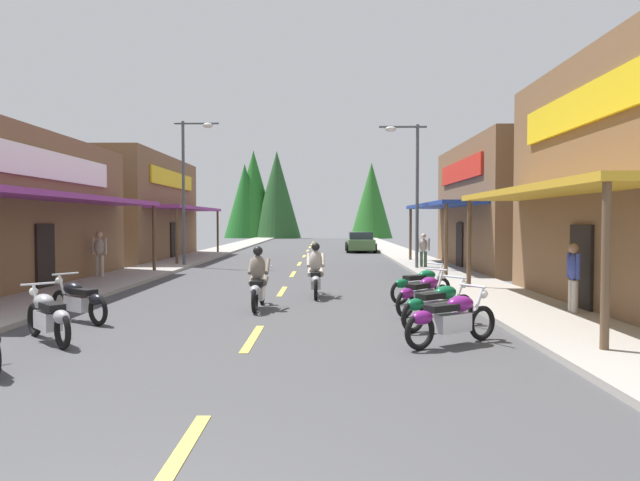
{
  "coord_description": "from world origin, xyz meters",
  "views": [
    {
      "loc": [
        1.37,
        -2.99,
        2.2
      ],
      "look_at": [
        1.03,
        27.04,
        1.13
      ],
      "focal_mm": 31.49,
      "sensor_mm": 36.0,
      "label": 1
    }
  ],
  "objects_px": {
    "motorcycle_parked_right_2": "(424,293)",
    "motorcycle_parked_right_3": "(421,284)",
    "motorcycle_parked_left_2": "(79,300)",
    "parked_car_curbside": "(360,242)",
    "rider_cruising_lead": "(258,283)",
    "streetlamp_right": "(410,176)",
    "motorcycle_parked_right_1": "(438,305)",
    "pedestrian_waiting": "(423,249)",
    "motorcycle_parked_left_1": "(48,316)",
    "streetlamp_left": "(189,174)",
    "motorcycle_parked_right_0": "(451,318)",
    "pedestrian_by_shop": "(99,251)",
    "pedestrian_browsing": "(573,275)",
    "rider_cruising_trailing": "(316,274)"
  },
  "relations": [
    {
      "from": "pedestrian_browsing",
      "to": "streetlamp_left",
      "type": "bearing_deg",
      "value": -49.33
    },
    {
      "from": "streetlamp_left",
      "to": "pedestrian_waiting",
      "type": "xyz_separation_m",
      "value": [
        10.82,
        -1.16,
        -3.47
      ]
    },
    {
      "from": "streetlamp_left",
      "to": "pedestrian_browsing",
      "type": "relative_size",
      "value": 4.08
    },
    {
      "from": "motorcycle_parked_right_0",
      "to": "pedestrian_waiting",
      "type": "relative_size",
      "value": 1.15
    },
    {
      "from": "streetlamp_right",
      "to": "parked_car_curbside",
      "type": "height_order",
      "value": "streetlamp_right"
    },
    {
      "from": "streetlamp_left",
      "to": "motorcycle_parked_right_2",
      "type": "distance_m",
      "value": 16.35
    },
    {
      "from": "motorcycle_parked_left_1",
      "to": "pedestrian_browsing",
      "type": "distance_m",
      "value": 10.97
    },
    {
      "from": "motorcycle_parked_right_2",
      "to": "parked_car_curbside",
      "type": "bearing_deg",
      "value": 44.06
    },
    {
      "from": "streetlamp_right",
      "to": "motorcycle_parked_right_2",
      "type": "bearing_deg",
      "value": -96.91
    },
    {
      "from": "rider_cruising_trailing",
      "to": "motorcycle_parked_right_1",
      "type": "bearing_deg",
      "value": -152.45
    },
    {
      "from": "motorcycle_parked_right_1",
      "to": "pedestrian_browsing",
      "type": "height_order",
      "value": "pedestrian_browsing"
    },
    {
      "from": "motorcycle_parked_right_1",
      "to": "motorcycle_parked_right_3",
      "type": "distance_m",
      "value": 3.66
    },
    {
      "from": "motorcycle_parked_right_3",
      "to": "rider_cruising_lead",
      "type": "bearing_deg",
      "value": 161.95
    },
    {
      "from": "motorcycle_parked_right_1",
      "to": "streetlamp_left",
      "type": "bearing_deg",
      "value": 82.4
    },
    {
      "from": "motorcycle_parked_right_2",
      "to": "motorcycle_parked_left_1",
      "type": "relative_size",
      "value": 1.0
    },
    {
      "from": "motorcycle_parked_right_0",
      "to": "rider_cruising_lead",
      "type": "relative_size",
      "value": 0.87
    },
    {
      "from": "motorcycle_parked_right_1",
      "to": "rider_cruising_trailing",
      "type": "relative_size",
      "value": 0.82
    },
    {
      "from": "motorcycle_parked_left_1",
      "to": "motorcycle_parked_right_1",
      "type": "bearing_deg",
      "value": -123.13
    },
    {
      "from": "motorcycle_parked_right_1",
      "to": "motorcycle_parked_left_2",
      "type": "bearing_deg",
      "value": 137.58
    },
    {
      "from": "streetlamp_left",
      "to": "motorcycle_parked_right_1",
      "type": "height_order",
      "value": "streetlamp_left"
    },
    {
      "from": "streetlamp_right",
      "to": "rider_cruising_trailing",
      "type": "height_order",
      "value": "streetlamp_right"
    },
    {
      "from": "motorcycle_parked_left_1",
      "to": "rider_cruising_trailing",
      "type": "relative_size",
      "value": 0.75
    },
    {
      "from": "rider_cruising_lead",
      "to": "pedestrian_browsing",
      "type": "xyz_separation_m",
      "value": [
        7.29,
        -1.14,
        0.32
      ]
    },
    {
      "from": "rider_cruising_lead",
      "to": "pedestrian_by_shop",
      "type": "xyz_separation_m",
      "value": [
        -6.72,
        6.76,
        0.4
      ]
    },
    {
      "from": "pedestrian_waiting",
      "to": "motorcycle_parked_left_1",
      "type": "bearing_deg",
      "value": -28.77
    },
    {
      "from": "motorcycle_parked_left_1",
      "to": "parked_car_curbside",
      "type": "height_order",
      "value": "parked_car_curbside"
    },
    {
      "from": "streetlamp_left",
      "to": "streetlamp_right",
      "type": "bearing_deg",
      "value": -9.09
    },
    {
      "from": "motorcycle_parked_right_1",
      "to": "pedestrian_browsing",
      "type": "relative_size",
      "value": 1.04
    },
    {
      "from": "streetlamp_left",
      "to": "pedestrian_by_shop",
      "type": "relative_size",
      "value": 3.79
    },
    {
      "from": "motorcycle_parked_right_3",
      "to": "rider_cruising_lead",
      "type": "distance_m",
      "value": 4.39
    },
    {
      "from": "streetlamp_right",
      "to": "motorcycle_parked_left_2",
      "type": "bearing_deg",
      "value": -125.31
    },
    {
      "from": "streetlamp_right",
      "to": "motorcycle_parked_right_0",
      "type": "height_order",
      "value": "streetlamp_right"
    },
    {
      "from": "motorcycle_parked_right_2",
      "to": "motorcycle_parked_left_1",
      "type": "distance_m",
      "value": 7.94
    },
    {
      "from": "pedestrian_waiting",
      "to": "rider_cruising_lead",
      "type": "bearing_deg",
      "value": -25.28
    },
    {
      "from": "rider_cruising_lead",
      "to": "parked_car_curbside",
      "type": "relative_size",
      "value": 0.5
    },
    {
      "from": "motorcycle_parked_left_2",
      "to": "parked_car_curbside",
      "type": "bearing_deg",
      "value": -69.9
    },
    {
      "from": "pedestrian_by_shop",
      "to": "pedestrian_browsing",
      "type": "height_order",
      "value": "pedestrian_by_shop"
    },
    {
      "from": "streetlamp_right",
      "to": "motorcycle_parked_left_1",
      "type": "xyz_separation_m",
      "value": [
        -8.7,
        -14.8,
        -3.67
      ]
    },
    {
      "from": "rider_cruising_lead",
      "to": "parked_car_curbside",
      "type": "distance_m",
      "value": 25.89
    },
    {
      "from": "motorcycle_parked_right_2",
      "to": "motorcycle_parked_right_3",
      "type": "distance_m",
      "value": 1.92
    },
    {
      "from": "rider_cruising_lead",
      "to": "motorcycle_parked_right_2",
      "type": "bearing_deg",
      "value": -100.42
    },
    {
      "from": "streetlamp_right",
      "to": "pedestrian_waiting",
      "type": "xyz_separation_m",
      "value": [
        0.68,
        0.47,
        -3.22
      ]
    },
    {
      "from": "motorcycle_parked_left_2",
      "to": "parked_car_curbside",
      "type": "height_order",
      "value": "parked_car_curbside"
    },
    {
      "from": "motorcycle_parked_right_1",
      "to": "rider_cruising_lead",
      "type": "relative_size",
      "value": 0.82
    },
    {
      "from": "motorcycle_parked_right_2",
      "to": "rider_cruising_trailing",
      "type": "relative_size",
      "value": 0.75
    },
    {
      "from": "motorcycle_parked_right_1",
      "to": "motorcycle_parked_left_1",
      "type": "xyz_separation_m",
      "value": [
        -7.28,
        -1.41,
        0.0
      ]
    },
    {
      "from": "streetlamp_right",
      "to": "motorcycle_parked_right_1",
      "type": "bearing_deg",
      "value": -96.05
    },
    {
      "from": "pedestrian_waiting",
      "to": "parked_car_curbside",
      "type": "height_order",
      "value": "pedestrian_waiting"
    },
    {
      "from": "streetlamp_right",
      "to": "motorcycle_parked_right_0",
      "type": "bearing_deg",
      "value": -95.73
    },
    {
      "from": "motorcycle_parked_right_2",
      "to": "motorcycle_parked_right_3",
      "type": "relative_size",
      "value": 0.87
    }
  ]
}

